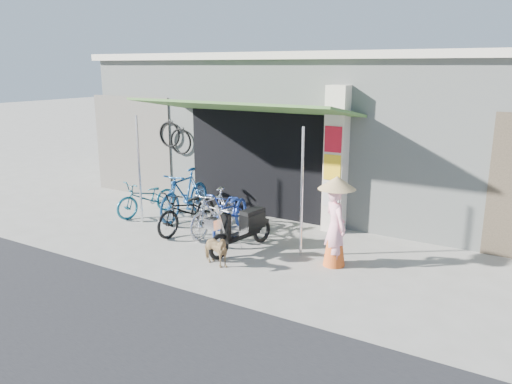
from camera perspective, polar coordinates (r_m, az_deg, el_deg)
The scene contains 13 objects.
ground at distance 9.04m, azimuth -2.20°, elevation -7.67°, with size 80.00×80.00×0.00m, color #9A968B.
bicycle_shop at distance 13.04m, azimuth 10.13°, elevation 7.26°, with size 12.30×5.30×3.66m.
shop_pillar at distance 10.34m, azimuth 9.17°, elevation 3.63°, with size 0.42×0.44×3.00m.
awning at distance 10.28m, azimuth -1.59°, elevation 9.46°, with size 4.60×1.88×2.72m.
neighbour_left at distance 13.74m, azimuth -13.94°, elevation 5.15°, with size 2.60×0.06×2.60m, color #6B665B.
bike_teal at distance 11.76m, azimuth -12.32°, elevation -0.65°, with size 0.55×1.58×0.83m, color #18596D.
bike_blue at distance 11.35m, azimuth -8.16°, elevation -0.26°, with size 0.52×1.85×1.11m, color #205695.
bike_black at distance 10.45m, azimuth -7.82°, elevation -2.11°, with size 0.60×1.72×0.90m, color black.
bike_silver at distance 10.21m, azimuth -4.84°, elevation -2.30°, with size 0.44×1.57×0.94m, color silver.
bike_navy at distance 10.11m, azimuth -2.83°, elevation -2.37°, with size 0.64×1.84×0.97m, color #213B97.
street_dog at distance 8.69m, azimuth -4.76°, elevation -6.60°, with size 0.31×0.68×0.57m, color tan.
moped at distance 9.31m, azimuth -1.53°, elevation -4.18°, with size 0.55×1.65×0.94m.
nun at distance 8.61m, azimuth 9.08°, elevation -3.33°, with size 0.64×0.64×1.59m.
Camera 1 is at (4.61, -7.00, 3.37)m, focal length 35.00 mm.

